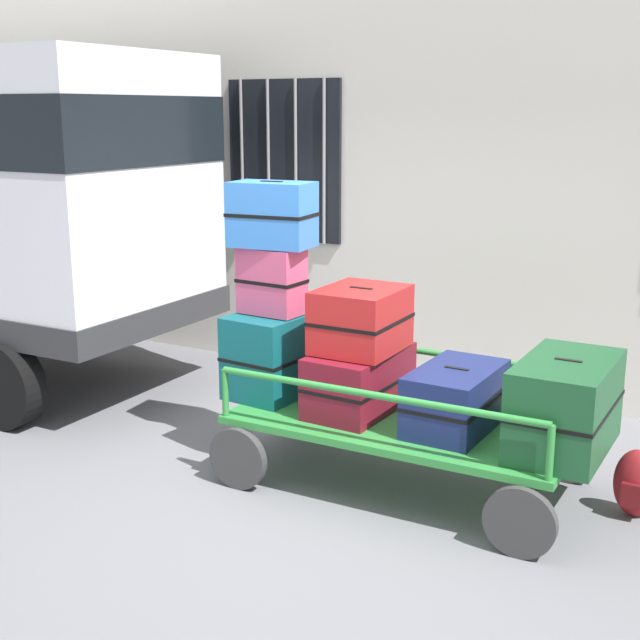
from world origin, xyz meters
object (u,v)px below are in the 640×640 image
(suitcase_left_middle, at_px, (272,281))
(suitcase_midleft_middle, at_px, (361,319))
(suitcase_left_top, at_px, (272,214))
(suitcase_midleft_bottom, at_px, (359,380))
(suitcase_center_bottom, at_px, (456,399))
(luggage_cart, at_px, (405,431))
(suitcase_left_bottom, at_px, (271,355))
(suitcase_midright_bottom, at_px, (565,405))
(backpack, at_px, (636,484))

(suitcase_left_middle, distance_m, suitcase_midleft_middle, 0.72)
(suitcase_left_top, bearing_deg, suitcase_midleft_middle, -0.97)
(suitcase_midleft_bottom, relative_size, suitcase_center_bottom, 1.06)
(suitcase_left_middle, height_order, suitcase_midleft_middle, suitcase_left_middle)
(luggage_cart, height_order, suitcase_left_middle, suitcase_left_middle)
(suitcase_left_bottom, distance_m, suitcase_midright_bottom, 2.09)
(suitcase_left_middle, distance_m, backpack, 2.73)
(suitcase_midleft_bottom, bearing_deg, suitcase_midleft_middle, 90.00)
(suitcase_left_bottom, bearing_deg, suitcase_midleft_bottom, 1.02)
(suitcase_left_top, bearing_deg, backpack, 5.11)
(suitcase_left_bottom, xyz_separation_m, suitcase_midright_bottom, (2.09, -0.03, -0.02))
(suitcase_midleft_bottom, distance_m, suitcase_center_bottom, 0.70)
(suitcase_left_bottom, bearing_deg, suitcase_left_middle, 90.00)
(suitcase_left_bottom, xyz_separation_m, suitcase_left_top, (-0.00, 0.04, 1.00))
(suitcase_center_bottom, bearing_deg, luggage_cart, 179.20)
(suitcase_midleft_bottom, xyz_separation_m, backpack, (1.79, 0.25, -0.47))
(luggage_cart, relative_size, suitcase_left_bottom, 3.62)
(suitcase_left_bottom, relative_size, suitcase_midleft_bottom, 0.77)
(suitcase_left_bottom, relative_size, suitcase_left_middle, 1.36)
(suitcase_left_top, relative_size, suitcase_midleft_middle, 0.95)
(suitcase_left_middle, distance_m, suitcase_midright_bottom, 2.16)
(luggage_cart, xyz_separation_m, suitcase_left_top, (-1.04, 0.04, 1.38))
(suitcase_left_bottom, relative_size, suitcase_midright_bottom, 0.71)
(suitcase_left_middle, xyz_separation_m, backpack, (2.49, 0.24, -1.09))
(suitcase_left_bottom, height_order, suitcase_midleft_middle, suitcase_midleft_middle)
(suitcase_left_bottom, height_order, backpack, suitcase_left_bottom)
(luggage_cart, distance_m, suitcase_left_bottom, 1.11)
(luggage_cart, xyz_separation_m, suitcase_center_bottom, (0.35, -0.00, 0.29))
(suitcase_left_bottom, relative_size, suitcase_center_bottom, 0.81)
(suitcase_left_top, relative_size, suitcase_midright_bottom, 0.67)
(backpack, bearing_deg, suitcase_midleft_bottom, -172.11)
(suitcase_left_bottom, bearing_deg, suitcase_center_bottom, -0.19)
(suitcase_midleft_bottom, bearing_deg, backpack, 7.89)
(suitcase_center_bottom, bearing_deg, suitcase_midleft_bottom, 178.59)
(suitcase_left_middle, xyz_separation_m, suitcase_left_top, (0.00, 0.02, 0.46))
(suitcase_midleft_bottom, relative_size, backpack, 1.91)
(suitcase_midleft_bottom, distance_m, suitcase_midleft_middle, 0.43)
(suitcase_left_bottom, distance_m, suitcase_midleft_middle, 0.77)
(suitcase_midright_bottom, bearing_deg, suitcase_center_bottom, 177.90)
(suitcase_left_top, xyz_separation_m, suitcase_midleft_bottom, (0.70, -0.03, -1.09))
(suitcase_midleft_middle, bearing_deg, luggage_cart, -4.29)
(backpack, bearing_deg, suitcase_midright_bottom, -144.11)
(suitcase_center_bottom, bearing_deg, suitcase_left_middle, 178.91)
(suitcase_midright_bottom, xyz_separation_m, backpack, (0.40, 0.29, -0.54))
(suitcase_midleft_middle, xyz_separation_m, suitcase_center_bottom, (0.70, -0.03, -0.44))
(suitcase_midleft_middle, bearing_deg, suitcase_midleft_bottom, -90.00)
(suitcase_left_top, xyz_separation_m, suitcase_center_bottom, (1.39, -0.04, -1.10))
(luggage_cart, height_order, suitcase_midright_bottom, suitcase_midright_bottom)
(suitcase_left_middle, bearing_deg, suitcase_midleft_middle, 0.38)
(suitcase_left_middle, bearing_deg, suitcase_midleft_bottom, -0.76)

